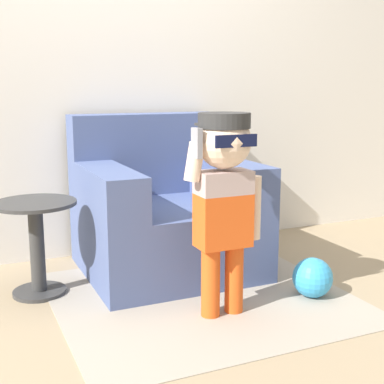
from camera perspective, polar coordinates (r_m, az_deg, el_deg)
name	(u,v)px	position (r m, az deg, el deg)	size (l,w,h in m)	color
ground_plane	(139,284)	(2.95, -5.65, -9.79)	(10.00, 10.00, 0.00)	#998466
wall_back	(100,45)	(3.41, -9.79, 15.17)	(10.00, 0.05, 2.60)	silver
armchair	(164,214)	(3.11, -2.99, -2.33)	(0.94, 0.89, 0.89)	#475684
person_child	(224,183)	(2.41, 3.43, 0.97)	(0.39, 0.29, 0.94)	#E05119
side_table	(37,239)	(2.84, -16.25, -4.80)	(0.42, 0.42, 0.49)	#333333
rug	(201,296)	(2.77, 0.95, -11.07)	(1.44, 1.35, 0.01)	#9E9384
toy_ball	(313,278)	(2.81, 12.74, -8.90)	(0.20, 0.20, 0.20)	#3399D1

